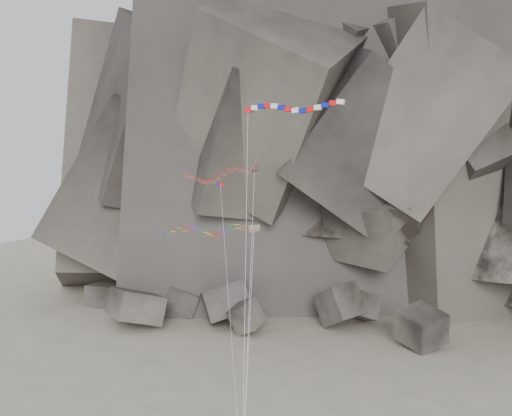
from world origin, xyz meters
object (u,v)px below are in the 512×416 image
(banner_kite, at_px, (292,110))
(pennant_kite, at_px, (224,238))
(parafoil_kite, at_px, (201,230))
(delta_kite, at_px, (214,175))

(banner_kite, bearing_deg, pennant_kite, -150.96)
(parafoil_kite, relative_size, pennant_kite, 0.81)
(parafoil_kite, bearing_deg, pennant_kite, -81.49)
(parafoil_kite, bearing_deg, delta_kite, 34.21)
(delta_kite, distance_m, pennant_kite, 10.71)
(banner_kite, height_order, pennant_kite, banner_kite)
(delta_kite, height_order, banner_kite, banner_kite)
(parafoil_kite, height_order, pennant_kite, pennant_kite)
(delta_kite, relative_size, banner_kite, 0.83)
(delta_kite, distance_m, banner_kite, 12.80)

